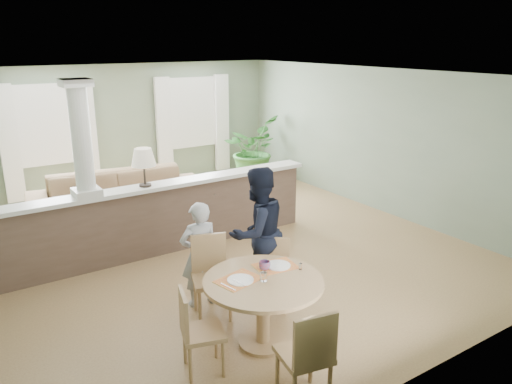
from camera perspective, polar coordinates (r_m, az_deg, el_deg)
ground at (r=8.17m, az=-4.61°, el=-5.99°), size 8.00×8.00×0.00m
room_shell at (r=8.18m, az=-7.25°, el=7.22°), size 7.02×8.02×2.71m
pony_wall at (r=7.70m, az=-11.90°, el=-2.14°), size 5.32×0.38×2.70m
sofa at (r=9.25m, az=-15.24°, el=-0.78°), size 3.24×1.66×0.90m
houseplant at (r=11.62m, az=-0.53°, el=4.90°), size 1.76×1.76×1.48m
dining_table at (r=5.40m, az=0.82°, el=-11.45°), size 1.28×1.28×0.87m
chair_far_boy at (r=6.02m, az=-5.19°, el=-9.11°), size 0.56×0.56×0.98m
chair_far_man at (r=6.22m, az=2.02°, el=-8.88°), size 0.54×0.54×0.86m
chair_near at (r=4.65m, az=5.97°, el=-17.85°), size 0.51×0.51×0.97m
chair_side at (r=5.08m, az=-6.90°, el=-15.21°), size 0.50×0.50×0.89m
child_person at (r=6.18m, az=-6.48°, el=-7.11°), size 0.52×0.37×1.35m
man_person at (r=6.32m, az=0.16°, el=-4.65°), size 0.89×0.73×1.70m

